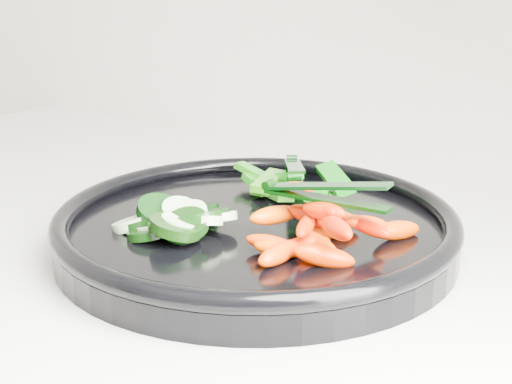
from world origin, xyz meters
The scene contains 6 objects.
veggie_tray centered at (-0.27, 1.68, 0.95)m, with size 0.44×0.44×0.04m.
cucumber_pile centered at (-0.32, 1.63, 0.96)m, with size 0.11×0.12×0.04m.
carrot_pile centered at (-0.19, 1.67, 0.97)m, with size 0.13×0.16×0.05m.
pepper_pile centered at (-0.30, 1.78, 0.96)m, with size 0.14×0.11×0.04m.
tong_carrot centered at (-0.19, 1.67, 1.00)m, with size 0.11×0.03×0.02m.
tong_pepper centered at (-0.30, 1.78, 0.98)m, with size 0.08×0.10×0.02m.
Camera 1 is at (0.12, 1.20, 1.18)m, focal length 50.00 mm.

